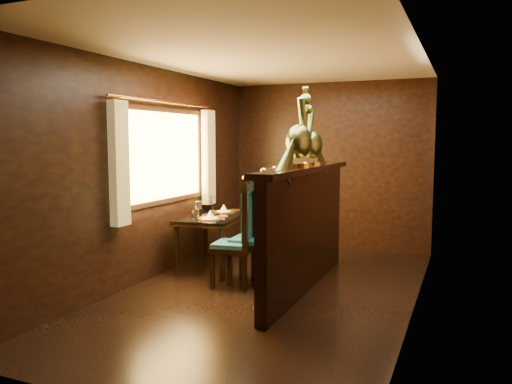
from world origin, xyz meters
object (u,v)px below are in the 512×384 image
dining_table (213,221)px  chair_right (262,224)px  peacock_left (299,126)px  peacock_right (313,133)px  chair_left (243,228)px

dining_table → chair_right: size_ratio=0.93×
chair_right → peacock_left: bearing=-30.5°
peacock_left → peacock_right: size_ratio=1.17×
peacock_right → chair_right: bearing=-156.4°
chair_left → peacock_left: size_ratio=1.51×
chair_left → peacock_right: (0.67, 0.40, 1.06)m
dining_table → peacock_left: peacock_left is taller
dining_table → chair_right: 0.97m
chair_left → chair_right: bearing=40.2°
chair_left → chair_right: 0.24m
peacock_left → dining_table: bearing=153.4°
dining_table → peacock_left: (1.38, -0.69, 1.17)m
chair_right → peacock_right: 1.16m
chair_left → peacock_right: 1.31m
chair_right → peacock_left: size_ratio=1.59×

